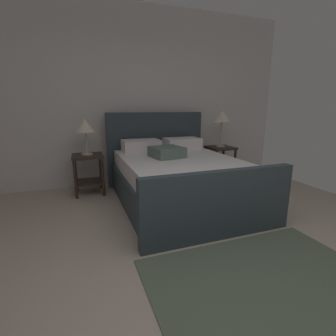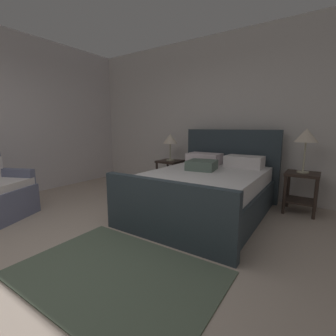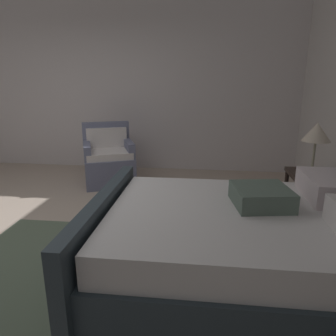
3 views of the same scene
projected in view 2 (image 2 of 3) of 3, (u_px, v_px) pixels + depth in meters
The scene contains 8 objects.
ground_plane at pixel (46, 281), 1.96m from camera, with size 5.58×6.70×0.02m, color #AC998A.
wall_back at pixel (215, 117), 4.49m from camera, with size 5.70×0.12×2.89m, color silver.
bed at pixel (206, 190), 3.44m from camera, with size 1.66×2.19×1.20m.
nightstand_right at pixel (301, 186), 3.44m from camera, with size 0.44×0.44×0.60m.
table_lamp_right at pixel (306, 136), 3.32m from camera, with size 0.31×0.31×0.63m.
nightstand_left at pixel (170, 170), 4.68m from camera, with size 0.44×0.44×0.60m.
table_lamp_left at pixel (170, 139), 4.58m from camera, with size 0.28×0.28×0.52m.
area_rug at pixel (116, 273), 2.04m from camera, with size 1.75×1.19×0.01m, color #525F4D.
Camera 2 is at (1.83, -0.90, 1.25)m, focal length 25.32 mm.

